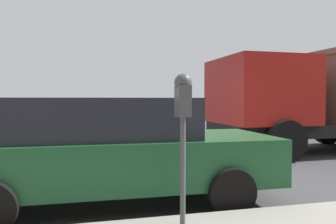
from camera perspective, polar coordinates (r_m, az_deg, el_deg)
name	(u,v)px	position (r m, az deg, el deg)	size (l,w,h in m)	color
ground_plane	(180,181)	(6.33, 2.09, -11.84)	(220.00, 220.00, 0.00)	#424244
parking_meter	(183,109)	(3.53, 2.61, 0.45)	(0.21, 0.19, 1.66)	#4C5156
car_green	(111,149)	(4.89, -9.88, -6.31)	(2.03, 4.71, 1.56)	#1E5B33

